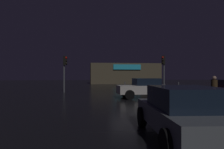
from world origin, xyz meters
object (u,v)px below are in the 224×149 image
(traffic_signal_main, at_px, (65,67))
(car_crossing, at_px, (145,88))
(car_far, at_px, (184,112))
(traffic_signal_opposite, at_px, (164,66))
(store_building, at_px, (124,74))
(pedestrian, at_px, (214,88))

(traffic_signal_main, bearing_deg, car_crossing, -41.95)
(car_far, height_order, car_crossing, car_crossing)
(traffic_signal_opposite, bearing_deg, car_crossing, -122.94)
(store_building, xyz_separation_m, pedestrian, (-0.59, -32.52, -1.12))
(traffic_signal_main, relative_size, car_crossing, 0.91)
(traffic_signal_opposite, distance_m, car_far, 17.36)
(traffic_signal_main, bearing_deg, car_far, -72.98)
(car_far, bearing_deg, traffic_signal_opposite, 70.53)
(store_building, height_order, car_crossing, store_building)
(store_building, xyz_separation_m, traffic_signal_opposite, (0.32, -22.11, 0.65))
(pedestrian, bearing_deg, car_far, -129.59)
(store_building, height_order, traffic_signal_main, store_building)
(store_building, xyz_separation_m, car_far, (-5.43, -38.37, -1.37))
(car_crossing, distance_m, pedestrian, 5.29)
(car_far, bearing_deg, store_building, 81.95)
(store_building, height_order, traffic_signal_opposite, store_building)
(traffic_signal_main, distance_m, car_crossing, 9.33)
(traffic_signal_opposite, distance_m, car_crossing, 7.50)
(traffic_signal_main, height_order, car_far, traffic_signal_main)
(car_far, height_order, pedestrian, pedestrian)
(traffic_signal_opposite, height_order, pedestrian, traffic_signal_opposite)
(store_building, distance_m, car_crossing, 28.44)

